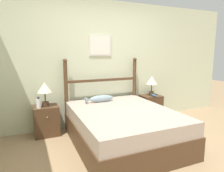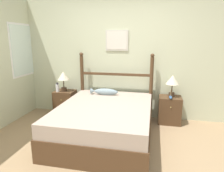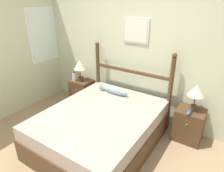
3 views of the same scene
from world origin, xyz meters
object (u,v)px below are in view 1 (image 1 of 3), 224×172
Objects in this scene: nightstand_left at (47,120)px; table_lamp_right at (152,81)px; bed at (123,127)px; nightstand_right at (151,107)px; fish_pillow at (100,99)px; bottle at (39,103)px; model_boat at (154,95)px; table_lamp_left at (45,89)px.

table_lamp_right is at bearing 0.30° from nightstand_left.
bed reaches higher than nightstand_left.
nightstand_left is at bearing 180.00° from nightstand_right.
table_lamp_right is 0.78× the size of fish_pillow.
nightstand_right is 1.38m from fish_pillow.
nightstand_right is at bearing 2.12° from bottle.
nightstand_right is at bearing 85.91° from model_boat.
table_lamp_left reaches higher than model_boat.
nightstand_left is 1.25× the size of table_lamp_left.
table_lamp_left is at bearing 168.48° from fish_pillow.
nightstand_left is 2.37m from table_lamp_right.
bottle is 1.09m from fish_pillow.
model_boat reaches higher than bed.
model_boat reaches higher than nightstand_left.
bottle is (-2.41, -0.10, -0.23)m from table_lamp_right.
table_lamp_right is 0.32m from model_boat.
table_lamp_left is at bearing 143.52° from bed.
table_lamp_left is 0.78× the size of fish_pillow.
table_lamp_left is at bearing -179.15° from table_lamp_right.
fish_pillow is at bearing -6.84° from bottle.
nightstand_right is 0.98× the size of fish_pillow.
table_lamp_left is at bearing -97.31° from nightstand_left.
nightstand_right is at bearing 0.55° from table_lamp_left.
fish_pillow is (0.96, -0.20, -0.23)m from table_lamp_left.
bed is 1.52m from bottle.
model_boat is at bearing -3.02° from nightstand_left.
fish_pillow is at bearing -170.54° from nightstand_right.
fish_pillow is at bearing -175.65° from model_boat.
nightstand_right is (1.14, 0.86, -0.01)m from bed.
nightstand_left is 1.05m from fish_pillow.
nightstand_right is 0.59m from table_lamp_right.
bed is at bearing -146.56° from model_boat.
table_lamp_right is 2.41× the size of model_boat.
model_boat is (1.13, 0.74, 0.29)m from bed.
fish_pillow reaches higher than nightstand_right.
fish_pillow is at bearing -12.81° from nightstand_left.
bottle reaches higher than nightstand_left.
nightstand_right is 1.25× the size of table_lamp_right.
nightstand_left is 2.64× the size of bottle.
fish_pillow is (-1.30, -0.10, 0.07)m from model_boat.
nightstand_left is 1.00× the size of nightstand_right.
bottle reaches higher than model_boat.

